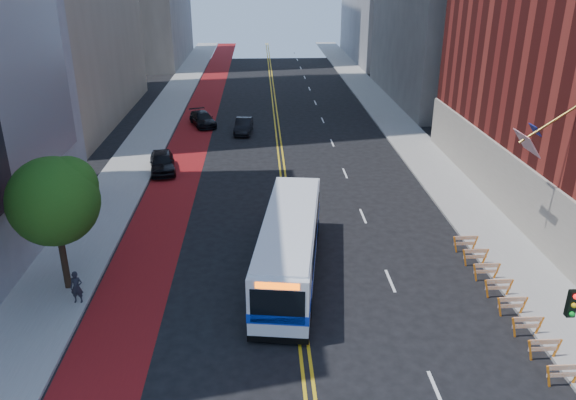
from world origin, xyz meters
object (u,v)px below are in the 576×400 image
at_px(transit_bus, 290,244).
at_px(pedestrian, 77,287).
at_px(car_a, 162,162).
at_px(car_b, 244,126).
at_px(car_c, 203,119).
at_px(street_tree, 55,198).

relative_size(transit_bus, pedestrian, 7.65).
distance_m(car_a, pedestrian, 18.51).
xyz_separation_m(car_b, car_c, (-4.14, 2.86, -0.02)).
bearing_deg(car_c, transit_bus, -96.42).
height_order(car_a, car_b, car_a).
relative_size(car_a, pedestrian, 2.90).
relative_size(car_a, car_b, 1.09).
distance_m(car_a, car_c, 13.57).
bearing_deg(street_tree, car_a, 83.50).
distance_m(street_tree, car_c, 31.02).
distance_m(car_c, pedestrian, 32.05).
distance_m(transit_bus, pedestrian, 10.42).
bearing_deg(pedestrian, car_b, 77.43).
xyz_separation_m(street_tree, car_b, (7.99, 27.62, -4.21)).
bearing_deg(street_tree, transit_bus, 4.81).
relative_size(transit_bus, car_b, 2.88).
distance_m(car_b, car_c, 5.03).
relative_size(car_b, car_c, 0.90).
bearing_deg(car_b, car_c, 150.03).
distance_m(street_tree, transit_bus, 11.46).
height_order(transit_bus, car_c, transit_bus).
bearing_deg(car_a, street_tree, -107.16).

